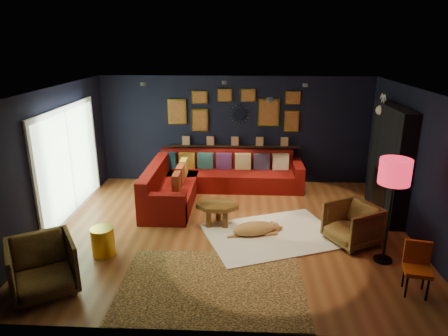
{
  "coord_description": "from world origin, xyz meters",
  "views": [
    {
      "loc": [
        0.23,
        -6.77,
        3.42
      ],
      "look_at": [
        -0.14,
        0.3,
        1.12
      ],
      "focal_mm": 32.0,
      "sensor_mm": 36.0,
      "label": 1
    }
  ],
  "objects_px": {
    "pouf": "(175,190)",
    "armchair_right": "(353,222)",
    "sectional": "(207,181)",
    "armchair_left": "(42,264)",
    "coffee_table": "(217,208)",
    "orange_chair": "(417,264)",
    "dog": "(254,226)",
    "gold_stool": "(103,241)",
    "floor_lamp": "(394,176)"
  },
  "relations": [
    {
      "from": "pouf",
      "to": "armchair_right",
      "type": "bearing_deg",
      "value": -28.8
    },
    {
      "from": "sectional",
      "to": "armchair_left",
      "type": "height_order",
      "value": "armchair_left"
    },
    {
      "from": "sectional",
      "to": "pouf",
      "type": "distance_m",
      "value": 0.76
    },
    {
      "from": "coffee_table",
      "to": "armchair_right",
      "type": "bearing_deg",
      "value": -13.65
    },
    {
      "from": "armchair_right",
      "to": "orange_chair",
      "type": "xyz_separation_m",
      "value": [
        0.54,
        -1.38,
        0.05
      ]
    },
    {
      "from": "armchair_left",
      "to": "orange_chair",
      "type": "bearing_deg",
      "value": -29.6
    },
    {
      "from": "armchair_left",
      "to": "pouf",
      "type": "bearing_deg",
      "value": 37.85
    },
    {
      "from": "dog",
      "to": "armchair_right",
      "type": "bearing_deg",
      "value": -22.5
    },
    {
      "from": "coffee_table",
      "to": "armchair_left",
      "type": "distance_m",
      "value": 3.21
    },
    {
      "from": "armchair_right",
      "to": "dog",
      "type": "height_order",
      "value": "armchair_right"
    },
    {
      "from": "gold_stool",
      "to": "dog",
      "type": "relative_size",
      "value": 0.44
    },
    {
      "from": "orange_chair",
      "to": "dog",
      "type": "xyz_separation_m",
      "value": [
        -2.23,
        1.56,
        -0.25
      ]
    },
    {
      "from": "pouf",
      "to": "floor_lamp",
      "type": "height_order",
      "value": "floor_lamp"
    },
    {
      "from": "orange_chair",
      "to": "floor_lamp",
      "type": "distance_m",
      "value": 1.3
    },
    {
      "from": "pouf",
      "to": "sectional",
      "type": "bearing_deg",
      "value": 24.23
    },
    {
      "from": "armchair_left",
      "to": "dog",
      "type": "distance_m",
      "value": 3.52
    },
    {
      "from": "orange_chair",
      "to": "dog",
      "type": "height_order",
      "value": "orange_chair"
    },
    {
      "from": "coffee_table",
      "to": "dog",
      "type": "relative_size",
      "value": 0.78
    },
    {
      "from": "coffee_table",
      "to": "floor_lamp",
      "type": "xyz_separation_m",
      "value": [
        2.76,
        -1.16,
        1.08
      ]
    },
    {
      "from": "pouf",
      "to": "gold_stool",
      "type": "distance_m",
      "value": 2.62
    },
    {
      "from": "armchair_left",
      "to": "gold_stool",
      "type": "relative_size",
      "value": 1.83
    },
    {
      "from": "armchair_right",
      "to": "orange_chair",
      "type": "bearing_deg",
      "value": -7.24
    },
    {
      "from": "gold_stool",
      "to": "dog",
      "type": "distance_m",
      "value": 2.63
    },
    {
      "from": "armchair_left",
      "to": "coffee_table",
      "type": "bearing_deg",
      "value": 11.69
    },
    {
      "from": "pouf",
      "to": "dog",
      "type": "bearing_deg",
      "value": -44.43
    },
    {
      "from": "coffee_table",
      "to": "gold_stool",
      "type": "distance_m",
      "value": 2.18
    },
    {
      "from": "orange_chair",
      "to": "armchair_left",
      "type": "bearing_deg",
      "value": -164.68
    },
    {
      "from": "sectional",
      "to": "gold_stool",
      "type": "relative_size",
      "value": 7.15
    },
    {
      "from": "pouf",
      "to": "floor_lamp",
      "type": "xyz_separation_m",
      "value": [
        3.8,
        -2.46,
        1.24
      ]
    },
    {
      "from": "pouf",
      "to": "dog",
      "type": "height_order",
      "value": "pouf"
    },
    {
      "from": "gold_stool",
      "to": "dog",
      "type": "height_order",
      "value": "gold_stool"
    },
    {
      "from": "armchair_right",
      "to": "gold_stool",
      "type": "bearing_deg",
      "value": -110.14
    },
    {
      "from": "gold_stool",
      "to": "orange_chair",
      "type": "height_order",
      "value": "orange_chair"
    },
    {
      "from": "armchair_right",
      "to": "gold_stool",
      "type": "xyz_separation_m",
      "value": [
        -4.2,
        -0.62,
        -0.16
      ]
    },
    {
      "from": "floor_lamp",
      "to": "dog",
      "type": "relative_size",
      "value": 1.58
    },
    {
      "from": "sectional",
      "to": "floor_lamp",
      "type": "xyz_separation_m",
      "value": [
        3.11,
        -2.77,
        1.13
      ]
    },
    {
      "from": "armchair_left",
      "to": "orange_chair",
      "type": "relative_size",
      "value": 1.16
    },
    {
      "from": "sectional",
      "to": "orange_chair",
      "type": "height_order",
      "value": "sectional"
    },
    {
      "from": "coffee_table",
      "to": "gold_stool",
      "type": "bearing_deg",
      "value": -146.6
    },
    {
      "from": "floor_lamp",
      "to": "coffee_table",
      "type": "bearing_deg",
      "value": 157.26
    },
    {
      "from": "gold_stool",
      "to": "orange_chair",
      "type": "relative_size",
      "value": 0.63
    },
    {
      "from": "dog",
      "to": "sectional",
      "type": "bearing_deg",
      "value": 101.28
    },
    {
      "from": "armchair_left",
      "to": "orange_chair",
      "type": "height_order",
      "value": "armchair_left"
    },
    {
      "from": "armchair_right",
      "to": "dog",
      "type": "distance_m",
      "value": 1.72
    },
    {
      "from": "sectional",
      "to": "floor_lamp",
      "type": "height_order",
      "value": "floor_lamp"
    },
    {
      "from": "armchair_left",
      "to": "gold_stool",
      "type": "height_order",
      "value": "armchair_left"
    },
    {
      "from": "dog",
      "to": "coffee_table",
      "type": "bearing_deg",
      "value": 134.05
    },
    {
      "from": "armchair_left",
      "to": "floor_lamp",
      "type": "xyz_separation_m",
      "value": [
        5.05,
        1.09,
        1.01
      ]
    },
    {
      "from": "pouf",
      "to": "floor_lamp",
      "type": "bearing_deg",
      "value": -32.93
    },
    {
      "from": "gold_stool",
      "to": "pouf",
      "type": "bearing_deg",
      "value": 72.81
    }
  ]
}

